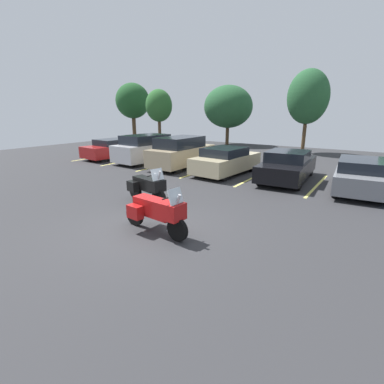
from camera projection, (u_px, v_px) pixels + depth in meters
The scene contains 14 objects.
ground at pixel (149, 230), 8.06m from camera, with size 44.00×44.00×0.10m, color #2D2D30.
motorcycle_touring at pixel (157, 211), 7.53m from camera, with size 2.30×0.98×1.39m.
motorcycle_second at pixel (147, 186), 10.02m from camera, with size 2.10×1.01×1.37m.
parking_stripes at pixel (228, 174), 15.07m from camera, with size 21.01×4.69×0.01m.
car_red at pixel (115, 149), 19.87m from camera, with size 2.22×4.61×1.35m.
car_silver at pixel (147, 149), 18.21m from camera, with size 2.23×4.64×1.77m.
car_tan at pixel (182, 152), 16.46m from camera, with size 1.88×4.52×1.80m.
car_champagne at pixel (226, 161), 14.84m from camera, with size 2.20×4.44×1.41m.
car_black at pixel (288, 166), 13.47m from camera, with size 2.20×4.92×1.43m.
car_grey at pixel (362, 175), 11.65m from camera, with size 2.30×4.93×1.38m.
tree_center_left at pixel (133, 101), 32.43m from camera, with size 3.86×3.86×6.33m.
tree_center_right at pixel (228, 107), 27.16m from camera, with size 4.66×4.66×5.62m.
tree_center at pixel (159, 106), 27.27m from camera, with size 2.56×2.56×5.26m.
tree_far_left at pixel (308, 97), 21.37m from camera, with size 3.06×3.06×6.28m.
Camera 1 is at (5.18, -5.49, 3.21)m, focal length 26.38 mm.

